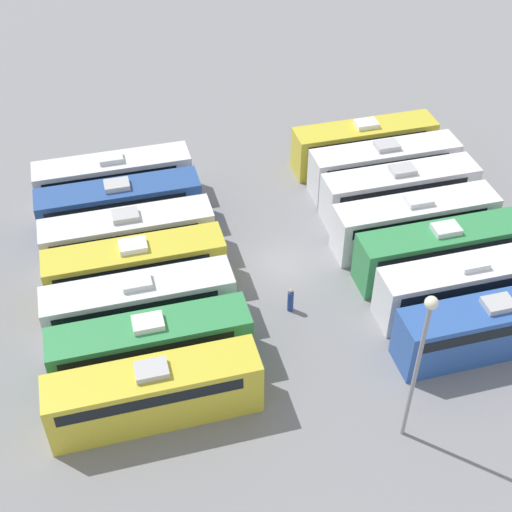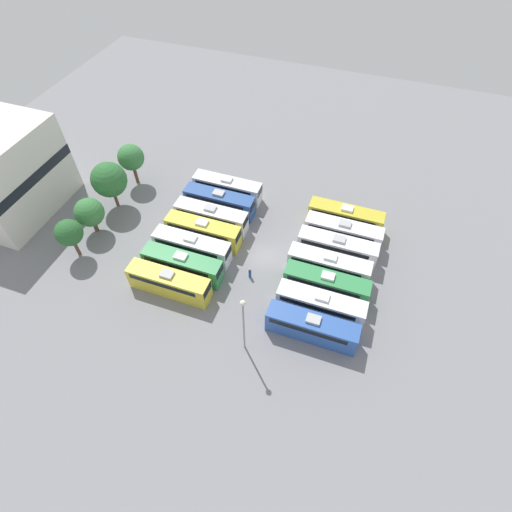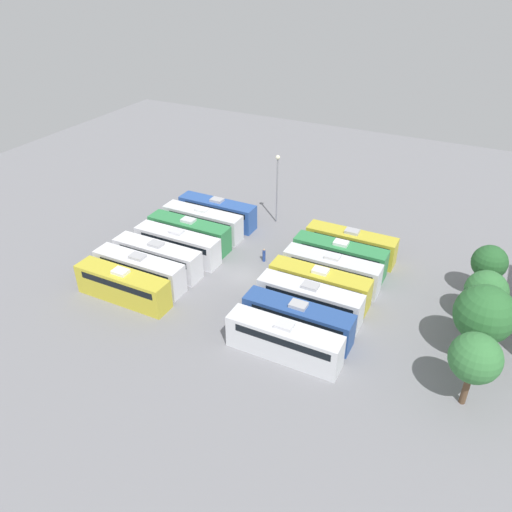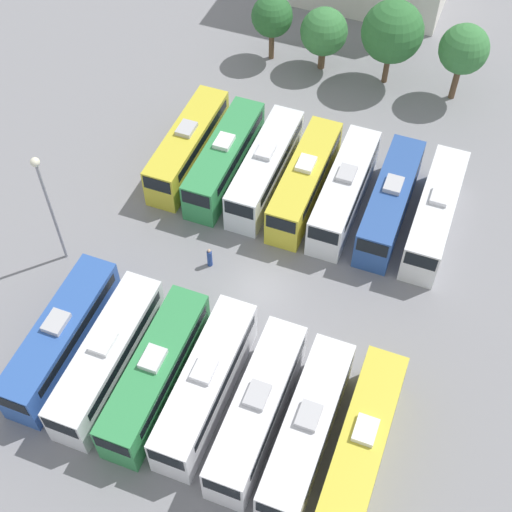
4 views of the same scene
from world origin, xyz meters
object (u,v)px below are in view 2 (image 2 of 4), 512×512
bus_8 (182,264)px  bus_10 (203,231)px  bus_2 (326,284)px  light_pole (243,318)px  bus_13 (227,188)px  bus_11 (211,217)px  bus_9 (192,247)px  tree_3 (131,158)px  bus_5 (343,232)px  bus_12 (219,201)px  bus_4 (337,247)px  bus_1 (320,304)px  bus_3 (329,265)px  depot_building (5,174)px  worker_person (250,273)px  tree_0 (69,233)px  tree_2 (109,180)px  tree_1 (89,212)px  bus_6 (345,217)px

bus_8 → bus_10: size_ratio=1.00×
bus_2 → light_pole: size_ratio=1.13×
bus_2 → bus_13: 22.48m
bus_11 → bus_13: 6.60m
bus_9 → tree_3: 19.17m
bus_5 → bus_12: 18.63m
bus_4 → bus_10: 18.54m
bus_1 → bus_3: 6.26m
bus_8 → depot_building: size_ratio=0.69×
bus_10 → bus_1: bearing=-109.3°
bus_12 → worker_person: size_ratio=6.39×
bus_5 → depot_building: 48.26m
bus_1 → bus_9: 18.76m
bus_12 → depot_building: bearing=107.9°
bus_1 → light_pole: 11.04m
bus_10 → depot_building: bearing=95.8°
bus_4 → depot_building: size_ratio=0.69×
bus_11 → bus_3: bearing=-100.0°
bus_8 → tree_3: 21.31m
bus_4 → bus_10: (-3.20, 18.26, 0.00)m
worker_person → bus_8: bearing=105.2°
bus_8 → tree_0: (-1.78, 15.11, 2.39)m
bus_8 → bus_9: 3.20m
bus_2 → bus_11: same height
bus_5 → bus_8: same height
bus_3 → worker_person: (-3.87, 9.44, -1.05)m
bus_4 → tree_2: bearing=91.7°
bus_8 → bus_4: bearing=-62.5°
light_pole → tree_2: light_pole is taller
tree_3 → bus_11: bearing=-108.3°
tree_1 → depot_building: (0.62, 13.33, 2.70)m
bus_1 → bus_12: bearing=55.4°
bus_5 → bus_11: same height
light_pole → bus_5: bearing=-19.6°
bus_1 → tree_1: (2.89, 33.69, 1.82)m
bus_6 → bus_9: same height
bus_1 → bus_2: 3.18m
bus_5 → bus_13: 18.96m
bus_4 → bus_11: (-0.22, 18.33, 0.00)m
bus_9 → bus_12: same height
bus_8 → tree_0: 15.40m
bus_9 → bus_11: 6.14m
bus_8 → worker_person: size_ratio=6.39×
bus_9 → depot_building: bearing=89.5°
bus_9 → light_pole: 16.26m
bus_9 → depot_building: depot_building is taller
bus_8 → tree_0: bearing=96.7°
light_pole → bus_11: bearing=34.2°
light_pole → bus_13: bearing=26.3°
bus_11 → tree_2: (-0.79, 15.44, 3.14)m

